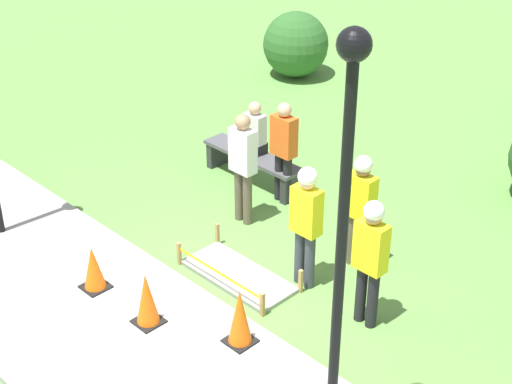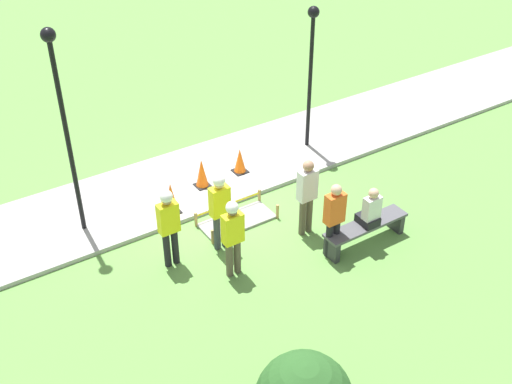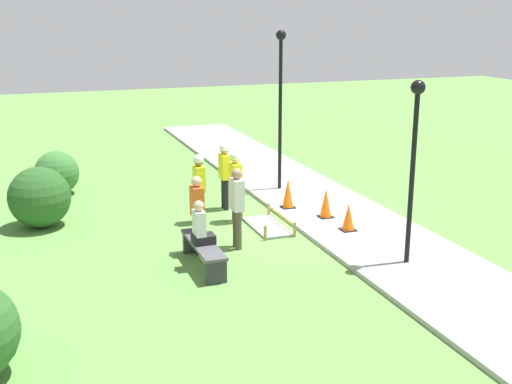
# 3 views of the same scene
# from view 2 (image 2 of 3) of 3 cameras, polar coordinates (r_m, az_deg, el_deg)

# --- Properties ---
(ground_plane) EXTENTS (60.00, 60.00, 0.00)m
(ground_plane) POSITION_cam_2_polar(r_m,az_deg,el_deg) (14.41, -3.24, -1.60)
(ground_plane) COLOR #5B8E42
(sidewalk) EXTENTS (28.00, 2.74, 0.10)m
(sidewalk) POSITION_cam_2_polar(r_m,az_deg,el_deg) (15.39, -5.83, 1.05)
(sidewalk) COLOR #9E9E99
(sidewalk) RESTS_ON ground_plane
(wet_concrete_patch) EXTENTS (1.69, 0.77, 0.35)m
(wet_concrete_patch) POSITION_cam_2_polar(r_m,az_deg,el_deg) (14.00, -1.69, -2.56)
(wet_concrete_patch) COLOR gray
(wet_concrete_patch) RESTS_ON ground_plane
(traffic_cone_near_patch) EXTENTS (0.34, 0.34, 0.63)m
(traffic_cone_near_patch) POSITION_cam_2_polar(r_m,az_deg,el_deg) (15.38, -1.44, 2.81)
(traffic_cone_near_patch) COLOR black
(traffic_cone_near_patch) RESTS_ON sidewalk
(traffic_cone_far_patch) EXTENTS (0.34, 0.34, 0.72)m
(traffic_cone_far_patch) POSITION_cam_2_polar(r_m,az_deg,el_deg) (14.88, -4.84, 1.69)
(traffic_cone_far_patch) COLOR black
(traffic_cone_far_patch) RESTS_ON sidewalk
(traffic_cone_sidewalk_edge) EXTENTS (0.34, 0.34, 0.76)m
(traffic_cone_sidewalk_edge) POSITION_cam_2_polar(r_m,az_deg,el_deg) (14.06, -7.55, -0.53)
(traffic_cone_sidewalk_edge) COLOR black
(traffic_cone_sidewalk_edge) RESTS_ON sidewalk
(park_bench) EXTENTS (1.94, 0.44, 0.51)m
(park_bench) POSITION_cam_2_polar(r_m,az_deg,el_deg) (13.40, 9.70, -3.28)
(park_bench) COLOR #2D2D33
(park_bench) RESTS_ON ground_plane
(person_seated_on_bench) EXTENTS (0.36, 0.44, 0.89)m
(person_seated_on_bench) POSITION_cam_2_polar(r_m,az_deg,el_deg) (13.10, 10.14, -1.63)
(person_seated_on_bench) COLOR black
(person_seated_on_bench) RESTS_ON park_bench
(worker_supervisor) EXTENTS (0.40, 0.25, 1.70)m
(worker_supervisor) POSITION_cam_2_polar(r_m,az_deg,el_deg) (12.09, -2.08, -3.61)
(worker_supervisor) COLOR brown
(worker_supervisor) RESTS_ON ground_plane
(worker_assistant) EXTENTS (0.40, 0.25, 1.75)m
(worker_assistant) POSITION_cam_2_polar(r_m,az_deg,el_deg) (12.40, -7.78, -2.63)
(worker_assistant) COLOR black
(worker_assistant) RESTS_ON ground_plane
(worker_trainee) EXTENTS (0.40, 0.25, 1.76)m
(worker_trainee) POSITION_cam_2_polar(r_m,az_deg,el_deg) (12.74, -3.24, -1.17)
(worker_trainee) COLOR #383D47
(worker_trainee) RESTS_ON ground_plane
(bystander_in_orange_shirt) EXTENTS (0.40, 0.22, 1.69)m
(bystander_in_orange_shirt) POSITION_cam_2_polar(r_m,az_deg,el_deg) (12.67, 6.96, -2.15)
(bystander_in_orange_shirt) COLOR black
(bystander_in_orange_shirt) RESTS_ON ground_plane
(bystander_in_gray_shirt) EXTENTS (0.40, 0.23, 1.77)m
(bystander_in_gray_shirt) POSITION_cam_2_polar(r_m,az_deg,el_deg) (13.19, 4.55, -0.07)
(bystander_in_gray_shirt) COLOR brown
(bystander_in_gray_shirt) RESTS_ON ground_plane
(lamppost_near) EXTENTS (0.28, 0.28, 4.40)m
(lamppost_near) POSITION_cam_2_polar(r_m,az_deg,el_deg) (12.73, -16.88, 7.17)
(lamppost_near) COLOR black
(lamppost_near) RESTS_ON sidewalk
(lamppost_far) EXTENTS (0.28, 0.28, 3.63)m
(lamppost_far) POSITION_cam_2_polar(r_m,az_deg,el_deg) (15.68, 4.94, 11.88)
(lamppost_far) COLOR black
(lamppost_far) RESTS_ON sidewalk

